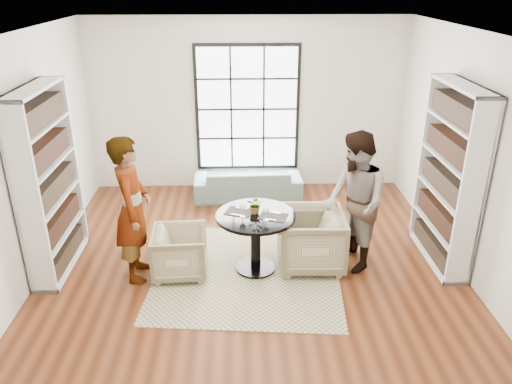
{
  "coord_description": "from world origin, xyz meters",
  "views": [
    {
      "loc": [
        -0.14,
        -5.59,
        3.6
      ],
      "look_at": [
        0.06,
        0.4,
        0.98
      ],
      "focal_mm": 35.0,
      "sensor_mm": 36.0,
      "label": 1
    }
  ],
  "objects_px": {
    "person_right": "(355,203)",
    "wine_glass_right": "(266,211)",
    "flower_centerpiece": "(256,205)",
    "wine_glass_left": "(243,207)",
    "pedestal_table": "(256,230)",
    "person_left": "(132,209)",
    "armchair_left": "(180,252)",
    "armchair_right": "(310,240)",
    "sofa": "(248,182)"
  },
  "relations": [
    {
      "from": "person_right",
      "to": "wine_glass_right",
      "type": "bearing_deg",
      "value": -87.5
    },
    {
      "from": "wine_glass_right",
      "to": "flower_centerpiece",
      "type": "relative_size",
      "value": 0.8
    },
    {
      "from": "person_right",
      "to": "wine_glass_left",
      "type": "distance_m",
      "value": 1.45
    },
    {
      "from": "pedestal_table",
      "to": "wine_glass_right",
      "type": "bearing_deg",
      "value": -54.6
    },
    {
      "from": "person_left",
      "to": "person_right",
      "type": "distance_m",
      "value": 2.8
    },
    {
      "from": "armchair_left",
      "to": "armchair_right",
      "type": "bearing_deg",
      "value": -87.59
    },
    {
      "from": "sofa",
      "to": "wine_glass_right",
      "type": "bearing_deg",
      "value": 92.21
    },
    {
      "from": "person_right",
      "to": "wine_glass_right",
      "type": "distance_m",
      "value": 1.18
    },
    {
      "from": "pedestal_table",
      "to": "armchair_left",
      "type": "xyz_separation_m",
      "value": [
        -0.98,
        -0.07,
        -0.27
      ]
    },
    {
      "from": "armchair_right",
      "to": "person_right",
      "type": "distance_m",
      "value": 0.76
    },
    {
      "from": "pedestal_table",
      "to": "armchair_left",
      "type": "relative_size",
      "value": 1.46
    },
    {
      "from": "sofa",
      "to": "pedestal_table",
      "type": "bearing_deg",
      "value": 89.6
    },
    {
      "from": "pedestal_table",
      "to": "armchair_right",
      "type": "height_order",
      "value": "pedestal_table"
    },
    {
      "from": "armchair_left",
      "to": "wine_glass_right",
      "type": "distance_m",
      "value": 1.27
    },
    {
      "from": "person_right",
      "to": "armchair_left",
      "type": "bearing_deg",
      "value": -95.73
    },
    {
      "from": "flower_centerpiece",
      "to": "person_left",
      "type": "bearing_deg",
      "value": -175.77
    },
    {
      "from": "person_right",
      "to": "sofa",
      "type": "bearing_deg",
      "value": -159.31
    },
    {
      "from": "armchair_left",
      "to": "flower_centerpiece",
      "type": "height_order",
      "value": "flower_centerpiece"
    },
    {
      "from": "wine_glass_right",
      "to": "flower_centerpiece",
      "type": "bearing_deg",
      "value": 119.18
    },
    {
      "from": "armchair_right",
      "to": "wine_glass_left",
      "type": "relative_size",
      "value": 4.57
    },
    {
      "from": "armchair_left",
      "to": "armchair_right",
      "type": "height_order",
      "value": "armchair_right"
    },
    {
      "from": "sofa",
      "to": "wine_glass_right",
      "type": "height_order",
      "value": "wine_glass_right"
    },
    {
      "from": "person_right",
      "to": "flower_centerpiece",
      "type": "distance_m",
      "value": 1.27
    },
    {
      "from": "sofa",
      "to": "wine_glass_left",
      "type": "distance_m",
      "value": 2.53
    },
    {
      "from": "sofa",
      "to": "person_left",
      "type": "distance_m",
      "value": 2.93
    },
    {
      "from": "armchair_left",
      "to": "sofa",
      "type": "bearing_deg",
      "value": -23.14
    },
    {
      "from": "person_left",
      "to": "pedestal_table",
      "type": "bearing_deg",
      "value": -90.77
    },
    {
      "from": "wine_glass_left",
      "to": "person_right",
      "type": "bearing_deg",
      "value": 5.66
    },
    {
      "from": "person_left",
      "to": "wine_glass_right",
      "type": "distance_m",
      "value": 1.65
    },
    {
      "from": "armchair_left",
      "to": "armchair_right",
      "type": "xyz_separation_m",
      "value": [
        1.7,
        0.15,
        0.08
      ]
    },
    {
      "from": "armchair_right",
      "to": "person_left",
      "type": "relative_size",
      "value": 0.46
    },
    {
      "from": "armchair_left",
      "to": "pedestal_table",
      "type": "bearing_deg",
      "value": -88.38
    },
    {
      "from": "pedestal_table",
      "to": "person_right",
      "type": "distance_m",
      "value": 1.32
    },
    {
      "from": "person_right",
      "to": "wine_glass_left",
      "type": "bearing_deg",
      "value": -93.77
    },
    {
      "from": "pedestal_table",
      "to": "person_right",
      "type": "xyz_separation_m",
      "value": [
        1.27,
        0.08,
        0.34
      ]
    },
    {
      "from": "pedestal_table",
      "to": "wine_glass_right",
      "type": "distance_m",
      "value": 0.41
    },
    {
      "from": "sofa",
      "to": "person_right",
      "type": "distance_m",
      "value": 2.73
    },
    {
      "from": "pedestal_table",
      "to": "flower_centerpiece",
      "type": "relative_size",
      "value": 4.4
    },
    {
      "from": "armchair_right",
      "to": "person_left",
      "type": "bearing_deg",
      "value": -84.85
    },
    {
      "from": "person_left",
      "to": "wine_glass_left",
      "type": "relative_size",
      "value": 9.96
    },
    {
      "from": "armchair_left",
      "to": "person_right",
      "type": "xyz_separation_m",
      "value": [
        2.25,
        0.15,
        0.61
      ]
    },
    {
      "from": "person_right",
      "to": "wine_glass_right",
      "type": "xyz_separation_m",
      "value": [
        -1.16,
        -0.24,
        0.02
      ]
    },
    {
      "from": "pedestal_table",
      "to": "person_right",
      "type": "relative_size",
      "value": 0.55
    },
    {
      "from": "armchair_left",
      "to": "person_right",
      "type": "distance_m",
      "value": 2.34
    },
    {
      "from": "pedestal_table",
      "to": "person_right",
      "type": "height_order",
      "value": "person_right"
    },
    {
      "from": "pedestal_table",
      "to": "wine_glass_left",
      "type": "height_order",
      "value": "wine_glass_left"
    },
    {
      "from": "armchair_right",
      "to": "sofa",
      "type": "bearing_deg",
      "value": -159.75
    },
    {
      "from": "armchair_right",
      "to": "pedestal_table",
      "type": "bearing_deg",
      "value": -82.59
    },
    {
      "from": "person_left",
      "to": "flower_centerpiece",
      "type": "xyz_separation_m",
      "value": [
        1.53,
        0.11,
        -0.02
      ]
    },
    {
      "from": "pedestal_table",
      "to": "person_left",
      "type": "xyz_separation_m",
      "value": [
        -1.53,
        -0.07,
        0.36
      ]
    }
  ]
}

